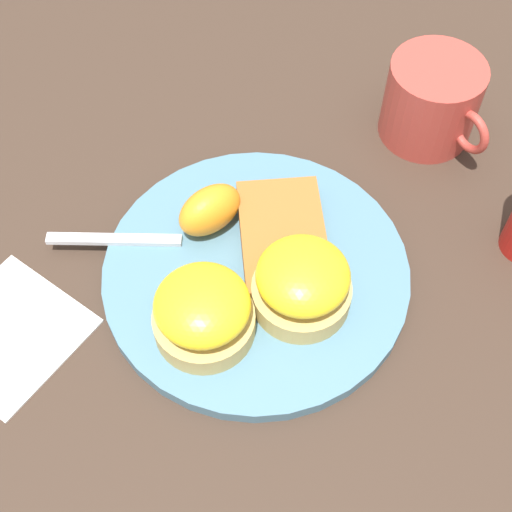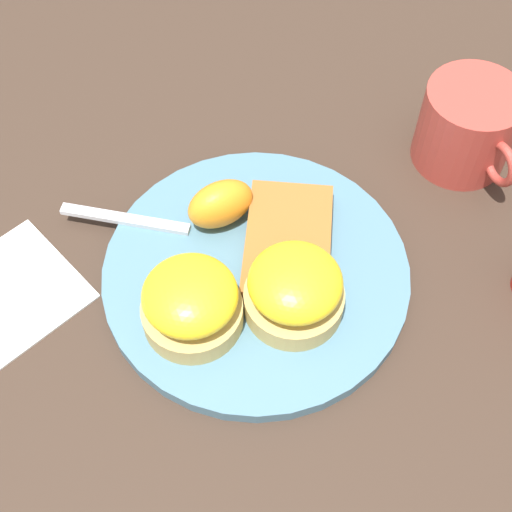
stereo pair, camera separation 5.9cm
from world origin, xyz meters
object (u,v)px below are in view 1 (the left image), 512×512
at_px(sandwich_benedict_left, 203,312).
at_px(fork, 192,241).
at_px(orange_wedge, 210,210).
at_px(cup, 432,101).
at_px(hashbrown_patty, 283,238).
at_px(sandwich_benedict_right, 302,283).

distance_m(sandwich_benedict_left, fork, 0.09).
bearing_deg(orange_wedge, sandwich_benedict_left, -33.99).
distance_m(fork, cup, 0.27).
relative_size(sandwich_benedict_left, cup, 0.69).
relative_size(orange_wedge, fork, 0.31).
xyz_separation_m(sandwich_benedict_left, fork, (-0.08, 0.03, -0.03)).
bearing_deg(hashbrown_patty, sandwich_benedict_right, -19.66).
distance_m(sandwich_benedict_left, sandwich_benedict_right, 0.08).
height_order(orange_wedge, cup, cup).
xyz_separation_m(sandwich_benedict_right, cup, (-0.10, 0.22, -0.00)).
xyz_separation_m(sandwich_benedict_left, hashbrown_patty, (-0.03, 0.10, -0.02)).
distance_m(sandwich_benedict_right, hashbrown_patty, 0.06).
relative_size(hashbrown_patty, fork, 0.60).
relative_size(sandwich_benedict_right, fork, 0.42).
height_order(sandwich_benedict_right, hashbrown_patty, sandwich_benedict_right).
relative_size(sandwich_benedict_left, fork, 0.42).
height_order(sandwich_benedict_right, fork, sandwich_benedict_right).
distance_m(orange_wedge, fork, 0.03).
bearing_deg(hashbrown_patty, cup, 102.21).
height_order(orange_wedge, fork, orange_wedge).
bearing_deg(sandwich_benedict_left, fork, 156.53).
xyz_separation_m(sandwich_benedict_left, cup, (-0.08, 0.30, -0.00)).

